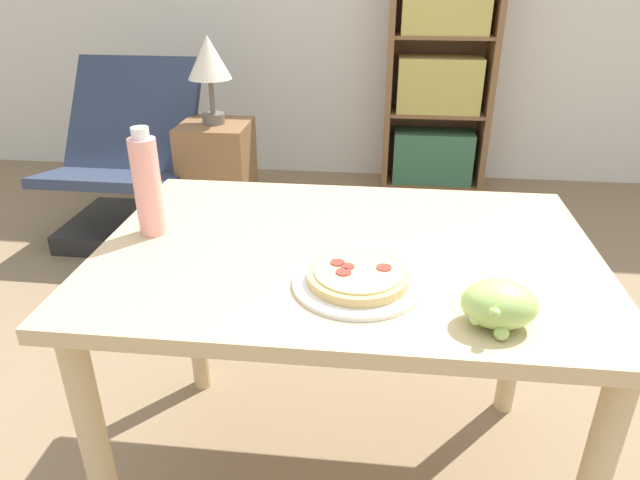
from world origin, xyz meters
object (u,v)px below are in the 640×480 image
object	(u,v)px
pizza_on_plate	(356,279)
table_lamp	(208,62)
bookshelf	(438,81)
lounge_chair_near	(128,182)
drink_bottle	(146,185)
grape_bunch	(497,304)
side_table	(218,181)

from	to	relation	value
pizza_on_plate	table_lamp	xyz separation A→B (m)	(-0.80, 1.71, 0.15)
bookshelf	table_lamp	xyz separation A→B (m)	(-1.16, -0.91, 0.24)
pizza_on_plate	lounge_chair_near	distance (m)	2.16
pizza_on_plate	drink_bottle	size ratio (longest dim) A/B	1.03
grape_bunch	table_lamp	distance (m)	2.11
lounge_chair_near	side_table	xyz separation A→B (m)	(0.48, 0.02, 0.02)
bookshelf	pizza_on_plate	bearing A→B (deg)	-97.96
grape_bunch	bookshelf	bearing A→B (deg)	87.73
grape_bunch	table_lamp	size ratio (longest dim) A/B	0.33
bookshelf	table_lamp	bearing A→B (deg)	-141.93
side_table	grape_bunch	bearing A→B (deg)	-59.91
pizza_on_plate	drink_bottle	world-z (taller)	drink_bottle
pizza_on_plate	side_table	xyz separation A→B (m)	(-0.80, 1.71, -0.45)
drink_bottle	lounge_chair_near	distance (m)	1.77
table_lamp	bookshelf	bearing A→B (deg)	38.07
side_table	drink_bottle	bearing A→B (deg)	-79.17
bookshelf	table_lamp	size ratio (longest dim) A/B	3.39
pizza_on_plate	drink_bottle	distance (m)	0.56
pizza_on_plate	table_lamp	distance (m)	1.89
drink_bottle	lounge_chair_near	size ratio (longest dim) A/B	0.30
grape_bunch	lounge_chair_near	size ratio (longest dim) A/B	0.16
drink_bottle	side_table	size ratio (longest dim) A/B	0.43
bookshelf	table_lamp	world-z (taller)	bookshelf
drink_bottle	side_table	xyz separation A→B (m)	(-0.29, 1.51, -0.56)
pizza_on_plate	table_lamp	world-z (taller)	table_lamp
lounge_chair_near	table_lamp	distance (m)	0.78
grape_bunch	side_table	world-z (taller)	grape_bunch
lounge_chair_near	table_lamp	bearing A→B (deg)	3.61
drink_bottle	table_lamp	distance (m)	1.54
pizza_on_plate	drink_bottle	xyz separation A→B (m)	(-0.51, 0.20, 0.11)
pizza_on_plate	table_lamp	size ratio (longest dim) A/B	0.65
table_lamp	grape_bunch	bearing A→B (deg)	-59.91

